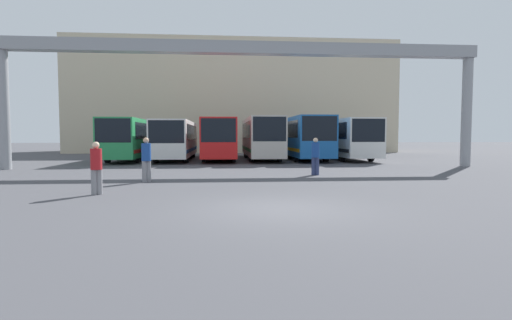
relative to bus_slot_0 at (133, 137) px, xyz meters
name	(u,v)px	position (x,y,z in m)	size (l,w,h in m)	color
ground_plane	(279,209)	(8.42, -21.88, -1.80)	(200.00, 200.00, 0.00)	#47474C
building_backdrop	(233,100)	(8.42, 17.40, 4.50)	(36.77, 12.00, 12.60)	beige
overhead_gantry	(247,63)	(8.42, -8.50, 4.35)	(27.87, 0.80, 7.36)	gray
bus_slot_0	(133,137)	(0.00, 0.00, 0.00)	(2.48, 11.67, 3.12)	#268C4C
bus_slot_1	(176,138)	(3.37, -0.04, -0.06)	(2.52, 11.59, 3.01)	silver
bus_slot_2	(219,137)	(6.74, 0.11, 0.02)	(2.52, 11.89, 3.15)	red
bus_slot_3	(261,136)	(10.10, -0.02, 0.09)	(2.44, 11.63, 3.27)	beige
bus_slot_4	(302,136)	(13.47, 0.03, 0.12)	(2.62, 11.74, 3.32)	#1959A5
bus_slot_5	(344,137)	(16.84, -0.49, 0.02)	(2.53, 10.68, 3.16)	silver
pedestrian_near_left	(315,155)	(11.46, -13.11, -0.84)	(0.38, 0.38, 1.81)	navy
pedestrian_near_right	(96,167)	(2.89, -18.82, -0.89)	(0.36, 0.36, 1.72)	gray
pedestrian_near_center	(146,158)	(3.83, -15.33, -0.82)	(0.38, 0.38, 1.84)	gray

